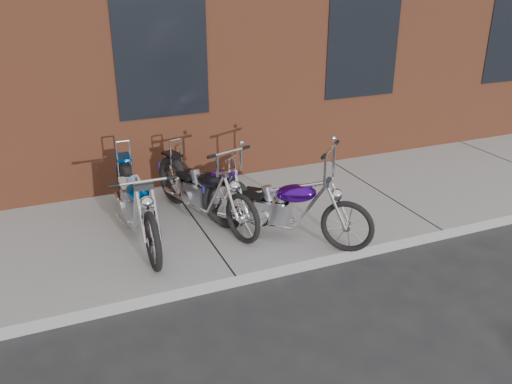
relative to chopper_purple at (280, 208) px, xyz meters
name	(u,v)px	position (x,y,z in m)	size (l,w,h in m)	color
ground	(236,287)	(-0.87, -0.66, -0.58)	(120.00, 120.00, 0.00)	#242426
sidewalk	(198,228)	(-0.87, 0.84, -0.50)	(22.00, 3.00, 0.15)	gray
chopper_purple	(280,208)	(0.00, 0.00, 0.00)	(1.72, 1.79, 1.33)	black
chopper_blue	(137,204)	(-1.68, 0.81, 0.02)	(0.61, 2.51, 1.09)	black
chopper_third	(203,192)	(-0.74, 0.92, -0.01)	(0.86, 2.26, 1.18)	black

